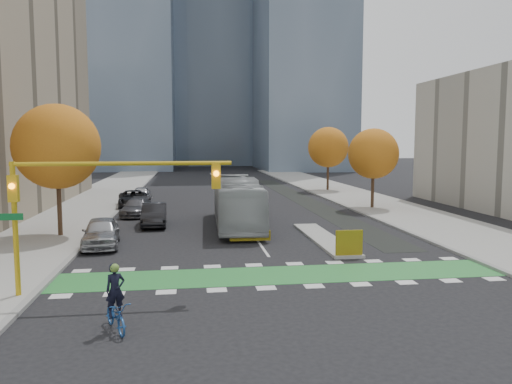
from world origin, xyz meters
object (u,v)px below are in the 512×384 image
object	(u,v)px
hazard_board	(349,243)
traffic_signal_west	(85,192)
parked_car_b	(154,215)
parked_car_e	(141,194)
parked_car_a	(101,232)
parked_car_c	(137,207)
parked_car_d	(133,199)
tree_east_near	(373,154)
tree_east_far	(328,147)
bus	(237,202)
tree_west	(57,147)
cyclist	(116,309)

from	to	relation	value
hazard_board	traffic_signal_west	xyz separation A→B (m)	(-11.93, -4.71, 3.23)
parked_car_b	parked_car_e	size ratio (longest dim) A/B	1.13
parked_car_a	parked_car_c	size ratio (longest dim) A/B	1.02
parked_car_b	parked_car_d	bearing A→B (deg)	102.15
traffic_signal_west	tree_east_near	bearing A→B (deg)	48.48
tree_east_near	traffic_signal_west	bearing A→B (deg)	-131.52
parked_car_a	tree_east_far	bearing A→B (deg)	48.20
tree_east_far	traffic_signal_west	world-z (taller)	tree_east_far
bus	parked_car_e	bearing A→B (deg)	118.46
tree_west	tree_east_far	bearing A→B (deg)	46.70
bus	parked_car_b	bearing A→B (deg)	172.04
parked_car_e	tree_west	bearing A→B (deg)	-99.84
hazard_board	bus	bearing A→B (deg)	114.59
hazard_board	tree_east_near	size ratio (longest dim) A/B	0.20
tree_east_far	parked_car_a	size ratio (longest dim) A/B	1.58
bus	parked_car_a	bearing A→B (deg)	-143.60
hazard_board	parked_car_e	world-z (taller)	hazard_board
tree_west	tree_east_far	size ratio (longest dim) A/B	1.08
hazard_board	bus	world-z (taller)	bus
parked_car_b	tree_west	bearing A→B (deg)	-149.29
parked_car_e	tree_east_near	bearing A→B (deg)	-22.21
hazard_board	parked_car_c	world-z (taller)	hazard_board
tree_east_far	bus	distance (m)	27.18
tree_east_far	parked_car_b	distance (m)	29.77
hazard_board	tree_east_near	distance (m)	19.93
tree_west	parked_car_e	bearing A→B (deg)	80.06
tree_east_near	cyclist	bearing A→B (deg)	-124.97
cyclist	parked_car_c	bearing A→B (deg)	70.40
tree_east_near	parked_car_a	bearing A→B (deg)	-147.87
tree_east_near	bus	bearing A→B (deg)	-149.56
tree_east_far	parked_car_b	xyz separation A→B (m)	(-19.00, -22.48, -4.45)
tree_west	parked_car_e	world-z (taller)	tree_west
hazard_board	cyclist	world-z (taller)	cyclist
parked_car_b	parked_car_a	bearing A→B (deg)	-112.34
hazard_board	parked_car_a	world-z (taller)	parked_car_a
tree_west	parked_car_d	distance (m)	14.67
hazard_board	tree_east_near	xyz separation A→B (m)	(8.00, 17.80, 4.06)
parked_car_b	parked_car_d	distance (m)	10.31
cyclist	parked_car_b	bearing A→B (deg)	66.55
bus	parked_car_d	size ratio (longest dim) A/B	2.21
cyclist	bus	xyz separation A→B (m)	(5.66, 18.80, 1.01)
tree_west	bus	bearing A→B (deg)	12.61
traffic_signal_west	bus	distance (m)	16.83
parked_car_a	parked_car_d	world-z (taller)	parked_car_a
cyclist	parked_car_b	xyz separation A→B (m)	(-0.12, 19.79, 0.07)
bus	parked_car_a	size ratio (longest dim) A/B	2.55
traffic_signal_west	parked_car_e	distance (m)	31.21
parked_car_b	tree_east_near	bearing A→B (deg)	17.43
tree_east_far	parked_car_d	bearing A→B (deg)	-149.86
tree_east_near	tree_east_far	size ratio (longest dim) A/B	0.92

